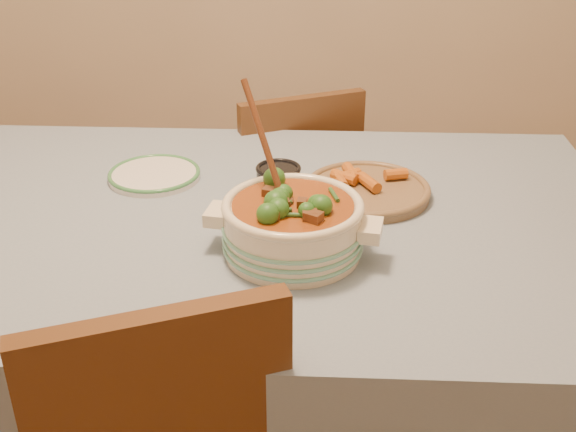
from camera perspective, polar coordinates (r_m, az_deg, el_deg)
The scene contains 6 objects.
dining_table at distance 1.67m, azimuth -2.57°, elevation -2.77°, with size 1.68×1.08×0.76m.
stew_casserole at distance 1.45m, azimuth 0.36°, elevation -0.45°, with size 0.36×0.32×0.34m.
white_plate at distance 1.83m, azimuth -10.52°, elevation 3.24°, with size 0.29×0.29×0.02m.
condiment_bowl at distance 1.74m, azimuth -0.76°, elevation 3.16°, with size 0.11×0.11×0.06m.
fried_plate at distance 1.72m, azimuth 6.28°, elevation 2.21°, with size 0.36×0.36×0.05m.
chair_far at distance 2.35m, azimuth 0.14°, elevation 1.64°, with size 0.52×0.52×0.84m.
Camera 1 is at (0.14, -1.43, 1.51)m, focal length 45.00 mm.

